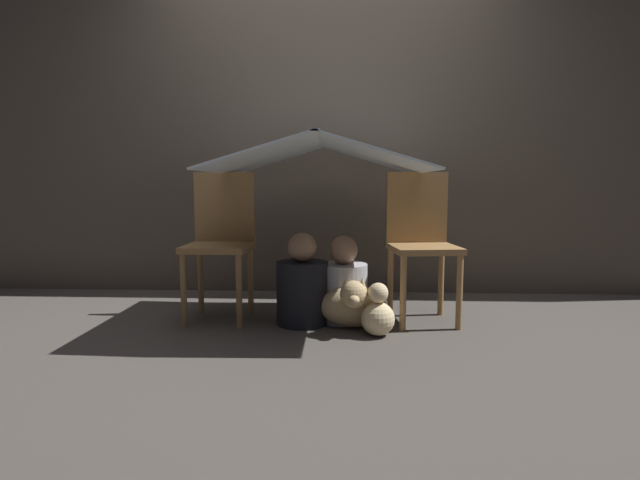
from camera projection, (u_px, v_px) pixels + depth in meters
name	position (u px, v px, depth m)	size (l,w,h in m)	color
ground_plane	(319.00, 329.00, 2.87)	(8.80, 8.80, 0.00)	#47423D
wall_back	(325.00, 128.00, 3.75)	(7.00, 0.05, 2.50)	#4C4238
chair_left	(221.00, 237.00, 3.08)	(0.39, 0.39, 0.90)	olive
chair_right	(421.00, 238.00, 3.02)	(0.43, 0.43, 0.90)	olive
sheet_canopy	(320.00, 155.00, 2.92)	(1.24, 1.12, 0.20)	silver
person_front	(302.00, 287.00, 2.96)	(0.31, 0.31, 0.55)	black
person_second	(343.00, 286.00, 3.02)	(0.29, 0.29, 0.52)	#B2B2B7
dog	(353.00, 304.00, 2.87)	(0.39, 0.36, 0.32)	tan
plush_toy	(378.00, 314.00, 2.73)	(0.19, 0.19, 0.29)	beige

